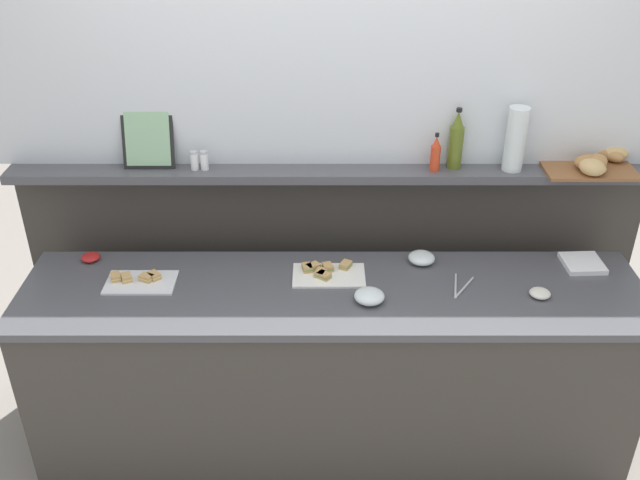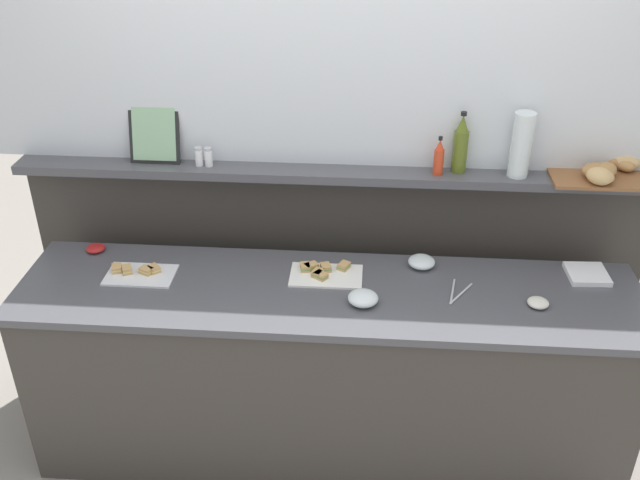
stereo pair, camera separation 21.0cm
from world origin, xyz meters
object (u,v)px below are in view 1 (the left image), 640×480
(serving_tongs, at_px, (457,287))
(hot_sauce_bottle, at_px, (432,154))
(glass_bowl_large, at_px, (419,258))
(bread_basket, at_px, (594,161))
(sandwich_platter_rear, at_px, (324,273))
(condiment_bowl_teal, at_px, (87,258))
(water_carafe, at_px, (512,139))
(pepper_shaker, at_px, (201,161))
(olive_oil_bottle, at_px, (453,141))
(condiment_bowl_cream, at_px, (537,293))
(napkin_stack, at_px, (579,263))
(framed_picture, at_px, (145,139))
(salt_shaker, at_px, (191,161))
(glass_bowl_medium, at_px, (367,297))
(sandwich_platter_side, at_px, (136,281))

(serving_tongs, distance_m, hot_sauce_bottle, 0.59)
(glass_bowl_large, xyz_separation_m, bread_basket, (0.78, 0.19, 0.39))
(sandwich_platter_rear, distance_m, hot_sauce_bottle, 0.71)
(sandwich_platter_rear, height_order, condiment_bowl_teal, sandwich_platter_rear)
(hot_sauce_bottle, bearing_deg, water_carafe, 1.75)
(glass_bowl_large, distance_m, pepper_shaker, 1.06)
(olive_oil_bottle, relative_size, water_carafe, 0.96)
(bread_basket, bearing_deg, sandwich_platter_rear, -165.97)
(condiment_bowl_teal, bearing_deg, serving_tongs, -7.96)
(hot_sauce_bottle, bearing_deg, pepper_shaker, 179.41)
(sandwich_platter_rear, bearing_deg, condiment_bowl_cream, -10.24)
(sandwich_platter_rear, height_order, olive_oil_bottle, olive_oil_bottle)
(napkin_stack, relative_size, framed_picture, 0.65)
(glass_bowl_large, xyz_separation_m, framed_picture, (-1.22, 0.23, 0.48))
(hot_sauce_bottle, bearing_deg, olive_oil_bottle, 21.73)
(condiment_bowl_teal, bearing_deg, condiment_bowl_cream, -8.38)
(sandwich_platter_rear, bearing_deg, water_carafe, 20.03)
(framed_picture, bearing_deg, water_carafe, -1.36)
(condiment_bowl_cream, bearing_deg, salt_shaker, 162.62)
(olive_oil_bottle, relative_size, bread_basket, 0.67)
(pepper_shaker, xyz_separation_m, framed_picture, (-0.25, 0.04, 0.09))
(water_carafe, bearing_deg, napkin_stack, -34.99)
(glass_bowl_medium, relative_size, olive_oil_bottle, 0.46)
(hot_sauce_bottle, distance_m, olive_oil_bottle, 0.11)
(sandwich_platter_side, height_order, napkin_stack, sandwich_platter_side)
(sandwich_platter_side, xyz_separation_m, sandwich_platter_rear, (0.80, 0.06, 0.00))
(hot_sauce_bottle, relative_size, water_carafe, 0.61)
(condiment_bowl_teal, xyz_separation_m, hot_sauce_bottle, (1.54, 0.16, 0.43))
(sandwich_platter_rear, bearing_deg, bread_basket, 14.03)
(condiment_bowl_teal, distance_m, bread_basket, 2.31)
(sandwich_platter_side, xyz_separation_m, condiment_bowl_cream, (1.69, -0.10, 0.00))
(hot_sauce_bottle, bearing_deg, sandwich_platter_side, -164.75)
(bread_basket, distance_m, framed_picture, 2.00)
(glass_bowl_large, bearing_deg, hot_sauce_bottle, 73.68)
(sandwich_platter_side, distance_m, pepper_shaker, 0.60)
(glass_bowl_large, height_order, olive_oil_bottle, olive_oil_bottle)
(serving_tongs, relative_size, napkin_stack, 1.09)
(bread_basket, bearing_deg, hot_sauce_bottle, -179.18)
(condiment_bowl_cream, relative_size, hot_sauce_bottle, 0.50)
(sandwich_platter_rear, distance_m, glass_bowl_large, 0.44)
(napkin_stack, height_order, olive_oil_bottle, olive_oil_bottle)
(napkin_stack, bearing_deg, condiment_bowl_teal, 178.79)
(sandwich_platter_rear, relative_size, water_carafe, 1.09)
(glass_bowl_large, distance_m, serving_tongs, 0.25)
(sandwich_platter_rear, relative_size, salt_shaker, 3.60)
(glass_bowl_large, bearing_deg, pepper_shaker, 168.69)
(glass_bowl_large, bearing_deg, glass_bowl_medium, -129.75)
(glass_bowl_medium, bearing_deg, hot_sauce_bottle, 57.84)
(glass_bowl_medium, xyz_separation_m, serving_tongs, (0.39, 0.10, -0.02))
(sandwich_platter_rear, distance_m, pepper_shaker, 0.74)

